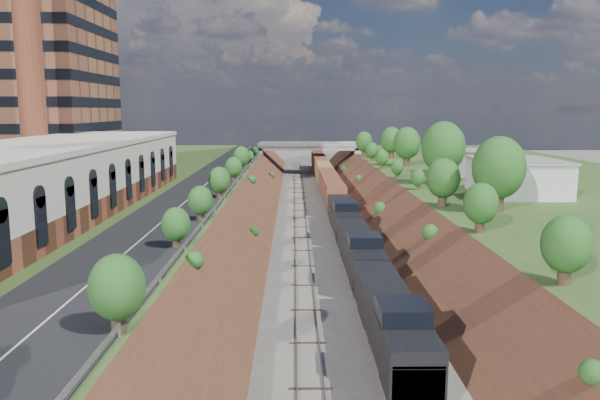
# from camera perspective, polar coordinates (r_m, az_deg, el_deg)

# --- Properties ---
(platform_left) EXTENTS (44.00, 180.00, 5.00)m
(platform_left) POSITION_cam_1_polar(r_m,az_deg,el_deg) (84.27, -21.10, -0.43)
(platform_left) COLOR #375021
(platform_left) RESTS_ON ground
(platform_right) EXTENTS (44.00, 180.00, 5.00)m
(platform_right) POSITION_cam_1_polar(r_m,az_deg,el_deg) (86.96, 24.21, -0.35)
(platform_right) COLOR #375021
(platform_right) RESTS_ON ground
(embankment_left) EXTENTS (10.00, 180.00, 10.00)m
(embankment_left) POSITION_cam_1_polar(r_m,az_deg,el_deg) (79.73, -6.00, -2.21)
(embankment_left) COLOR brown
(embankment_left) RESTS_ON ground
(embankment_right) EXTENTS (10.00, 180.00, 10.00)m
(embankment_right) POSITION_cam_1_polar(r_m,az_deg,el_deg) (80.68, 9.76, -2.16)
(embankment_right) COLOR brown
(embankment_right) RESTS_ON ground
(rail_left_track) EXTENTS (1.58, 180.00, 0.18)m
(rail_left_track) POSITION_cam_1_polar(r_m,az_deg,el_deg) (79.36, 0.05, -2.15)
(rail_left_track) COLOR gray
(rail_left_track) RESTS_ON ground
(rail_right_track) EXTENTS (1.58, 180.00, 0.18)m
(rail_right_track) POSITION_cam_1_polar(r_m,az_deg,el_deg) (79.59, 3.80, -2.13)
(rail_right_track) COLOR gray
(rail_right_track) RESTS_ON ground
(road) EXTENTS (8.00, 180.00, 0.10)m
(road) POSITION_cam_1_polar(r_m,az_deg,el_deg) (79.48, -9.30, 1.38)
(road) COLOR black
(road) RESTS_ON platform_left
(guardrail) EXTENTS (0.10, 171.00, 0.70)m
(guardrail) POSITION_cam_1_polar(r_m,az_deg,el_deg) (78.70, -6.37, 1.73)
(guardrail) COLOR #99999E
(guardrail) RESTS_ON platform_left
(commercial_building) EXTENTS (14.30, 62.30, 7.00)m
(commercial_building) POSITION_cam_1_polar(r_m,az_deg,el_deg) (61.41, -24.14, 1.79)
(commercial_building) COLOR brown
(commercial_building) RESTS_ON platform_left
(smokestack) EXTENTS (3.20, 3.20, 40.00)m
(smokestack) POSITION_cam_1_polar(r_m,az_deg,el_deg) (81.33, -25.07, 14.94)
(smokestack) COLOR brown
(smokestack) RESTS_ON platform_left
(overpass) EXTENTS (24.50, 8.30, 7.40)m
(overpass) POSITION_cam_1_polar(r_m,az_deg,el_deg) (140.32, 0.83, 4.64)
(overpass) COLOR gray
(overpass) RESTS_ON ground
(white_building_near) EXTENTS (9.00, 12.00, 4.00)m
(white_building_near) POSITION_cam_1_polar(r_m,az_deg,el_deg) (75.38, 20.39, 2.03)
(white_building_near) COLOR silver
(white_building_near) RESTS_ON platform_right
(white_building_far) EXTENTS (8.00, 10.00, 3.60)m
(white_building_far) POSITION_cam_1_polar(r_m,az_deg,el_deg) (96.01, 15.44, 3.50)
(white_building_far) COLOR silver
(white_building_far) RESTS_ON platform_right
(tree_right_large) EXTENTS (5.25, 5.25, 7.61)m
(tree_right_large) POSITION_cam_1_polar(r_m,az_deg,el_deg) (61.69, 18.82, 2.94)
(tree_right_large) COLOR #473323
(tree_right_large) RESTS_ON platform_right
(tree_left_crest) EXTENTS (2.45, 2.45, 3.55)m
(tree_left_crest) POSITION_cam_1_polar(r_m,az_deg,el_deg) (39.66, -12.72, -3.28)
(tree_left_crest) COLOR #473323
(tree_left_crest) RESTS_ON platform_left
(freight_train) EXTENTS (2.85, 130.38, 4.55)m
(freight_train) POSITION_cam_1_polar(r_m,az_deg,el_deg) (95.50, 3.06, 1.16)
(freight_train) COLOR black
(freight_train) RESTS_ON ground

